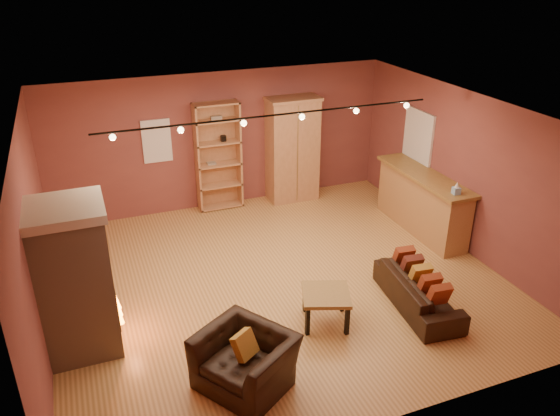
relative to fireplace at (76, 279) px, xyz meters
name	(u,v)px	position (x,y,z in m)	size (l,w,h in m)	color
floor	(278,279)	(3.04, 0.60, -1.06)	(7.00, 7.00, 0.00)	#AC773D
ceiling	(278,113)	(3.04, 0.60, 1.74)	(7.00, 7.00, 0.00)	brown
back_wall	(221,141)	(3.04, 3.85, 0.34)	(7.00, 0.02, 2.80)	brown
left_wall	(33,242)	(-0.46, 0.60, 0.34)	(0.02, 6.50, 2.80)	brown
right_wall	(464,172)	(6.54, 0.60, 0.34)	(0.02, 6.50, 2.80)	brown
fireplace	(76,279)	(0.00, 0.00, 0.00)	(1.01, 0.98, 2.12)	tan
back_window	(157,141)	(1.74, 3.83, 0.49)	(0.56, 0.04, 0.86)	white
bookcase	(217,155)	(2.92, 3.73, 0.08)	(0.92, 0.36, 2.24)	tan
armoire	(292,149)	(4.51, 3.57, 0.06)	(1.10, 0.63, 2.23)	tan
bar_counter	(422,202)	(6.24, 1.28, -0.48)	(0.64, 2.40, 1.15)	tan
tissue_box	(456,189)	(6.19, 0.33, 0.18)	(0.14, 0.14, 0.22)	#85B0D6
right_window	(418,136)	(6.51, 2.00, 0.59)	(0.05, 0.90, 1.00)	white
loveseat	(419,285)	(4.74, -0.86, -0.70)	(0.71, 1.80, 0.74)	black
armchair	(245,353)	(1.80, -1.49, -0.58)	(1.19, 1.31, 0.96)	black
coffee_table	(326,297)	(3.26, -0.72, -0.63)	(0.85, 0.85, 0.50)	olive
track_rail	(273,118)	(3.04, 0.80, 1.63)	(5.20, 0.09, 0.13)	black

